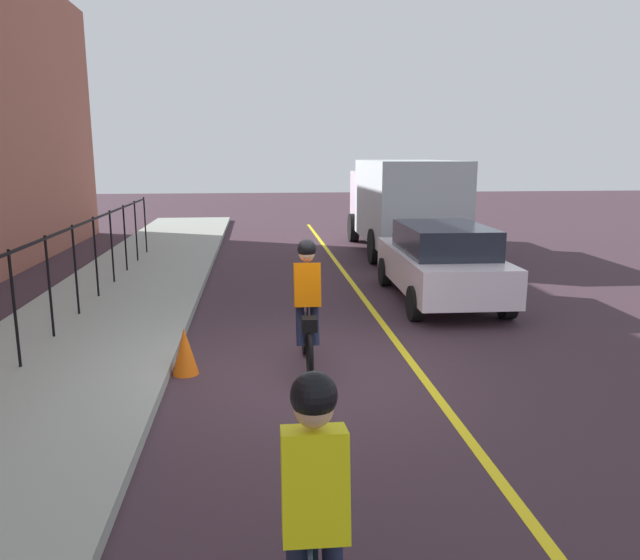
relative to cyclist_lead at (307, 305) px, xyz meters
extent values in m
plane|color=#39272F|center=(-0.27, 0.08, -0.91)|extent=(80.00, 80.00, 0.00)
cube|color=yellow|center=(-0.27, -1.52, -0.91)|extent=(36.00, 0.12, 0.01)
cube|color=gray|center=(-0.27, 3.48, -0.84)|extent=(40.00, 3.20, 0.15)
cylinder|color=black|center=(0.03, 3.88, 0.04)|extent=(0.04, 0.04, 1.60)
cylinder|color=black|center=(1.42, 3.88, 0.04)|extent=(0.04, 0.04, 1.60)
cylinder|color=black|center=(2.82, 3.88, 0.04)|extent=(0.04, 0.04, 1.60)
cylinder|color=black|center=(4.22, 3.88, 0.04)|extent=(0.04, 0.04, 1.60)
cylinder|color=black|center=(5.61, 3.88, 0.04)|extent=(0.04, 0.04, 1.60)
cylinder|color=black|center=(7.01, 3.88, 0.04)|extent=(0.04, 0.04, 1.60)
cylinder|color=black|center=(8.40, 3.88, 0.04)|extent=(0.04, 0.04, 1.60)
cylinder|color=black|center=(9.80, 3.88, 0.04)|extent=(0.04, 0.04, 1.60)
cube|color=black|center=(0.73, 3.88, 0.79)|extent=(18.14, 0.04, 0.04)
torus|color=black|center=(0.61, -0.01, -0.58)|extent=(0.66, 0.07, 0.66)
torus|color=black|center=(-0.44, 0.00, -0.58)|extent=(0.66, 0.07, 0.66)
cube|color=black|center=(0.08, 0.00, -0.33)|extent=(0.93, 0.05, 0.24)
cylinder|color=black|center=(-0.07, 0.00, -0.18)|extent=(0.03, 0.03, 0.35)
cube|color=#E56302|center=(-0.02, 0.00, 0.29)|extent=(0.34, 0.36, 0.63)
sphere|color=tan|center=(0.03, 0.00, 0.71)|extent=(0.22, 0.22, 0.22)
sphere|color=black|center=(0.03, 0.00, 0.78)|extent=(0.26, 0.26, 0.26)
cylinder|color=#191E38|center=(-0.04, 0.10, -0.23)|extent=(0.34, 0.12, 0.65)
cylinder|color=#191E38|center=(-0.04, -0.10, -0.23)|extent=(0.34, 0.12, 0.65)
cube|color=black|center=(-0.39, 0.00, -0.16)|extent=(0.24, 0.20, 0.18)
torus|color=black|center=(-4.51, 0.38, -0.58)|extent=(0.66, 0.07, 0.66)
cube|color=yellow|center=(-5.14, 0.39, 0.29)|extent=(0.34, 0.36, 0.63)
sphere|color=tan|center=(-5.09, 0.38, 0.71)|extent=(0.22, 0.22, 0.22)
sphere|color=black|center=(-5.09, 0.38, 0.78)|extent=(0.26, 0.26, 0.26)
cube|color=white|center=(3.75, -3.03, -0.24)|extent=(4.44, 1.91, 0.70)
cube|color=#1E232D|center=(3.55, -3.03, 0.39)|extent=(2.50, 1.65, 0.56)
cylinder|color=black|center=(5.26, -2.22, -0.59)|extent=(0.65, 0.24, 0.64)
cylinder|color=black|center=(5.22, -3.92, -0.59)|extent=(0.65, 0.24, 0.64)
cylinder|color=black|center=(2.27, -2.15, -0.59)|extent=(0.65, 0.24, 0.64)
cylinder|color=black|center=(2.23, -3.85, -0.59)|extent=(0.65, 0.24, 0.64)
cube|color=#AEB8C0|center=(9.16, -3.68, 0.72)|extent=(4.81, 2.50, 2.30)
cube|color=silver|center=(12.58, -3.75, 0.52)|extent=(1.87, 2.25, 1.90)
cylinder|color=black|center=(12.46, -2.63, -0.43)|extent=(0.97, 0.32, 0.96)
cylinder|color=black|center=(12.42, -4.87, -0.43)|extent=(0.97, 0.32, 0.96)
cylinder|color=black|center=(8.12, -2.54, -0.43)|extent=(0.97, 0.32, 0.96)
cylinder|color=black|center=(8.08, -4.78, -0.43)|extent=(0.97, 0.32, 0.96)
cone|color=orange|center=(-0.08, 1.68, -0.58)|extent=(0.36, 0.36, 0.66)
camera|label=1|loc=(-8.12, 0.67, 2.05)|focal=34.11mm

